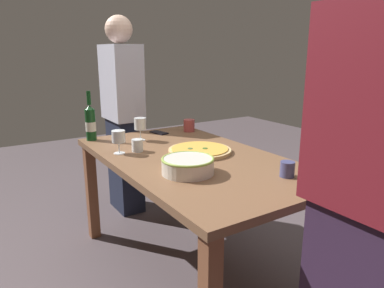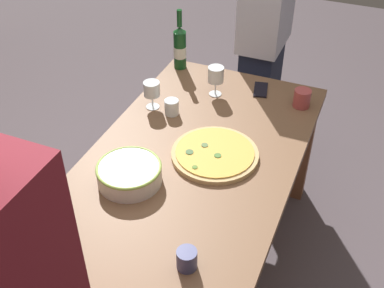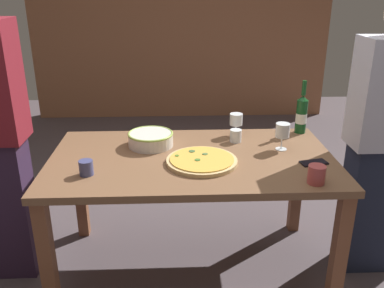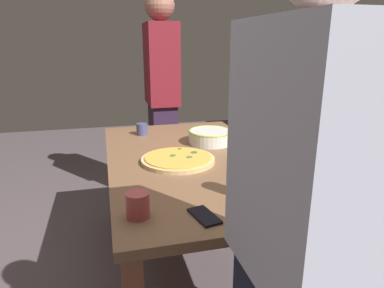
% 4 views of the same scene
% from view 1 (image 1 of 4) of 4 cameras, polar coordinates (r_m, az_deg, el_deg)
% --- Properties ---
extents(ground_plane, '(8.00, 8.00, 0.00)m').
position_cam_1_polar(ground_plane, '(2.44, 0.00, -19.17)').
color(ground_plane, '#54494D').
extents(dining_table, '(1.60, 0.90, 0.75)m').
position_cam_1_polar(dining_table, '(2.14, 0.00, -4.40)').
color(dining_table, brown).
rests_on(dining_table, ground).
extents(pizza, '(0.39, 0.39, 0.03)m').
position_cam_1_polar(pizza, '(2.20, 1.25, -1.02)').
color(pizza, tan).
rests_on(pizza, dining_table).
extents(serving_bowl, '(0.27, 0.27, 0.08)m').
position_cam_1_polar(serving_bowl, '(1.82, -0.67, -3.34)').
color(serving_bowl, silver).
rests_on(serving_bowl, dining_table).
extents(wine_bottle, '(0.07, 0.07, 0.34)m').
position_cam_1_polar(wine_bottle, '(2.58, -15.90, 3.35)').
color(wine_bottle, '#14461D').
rests_on(wine_bottle, dining_table).
extents(wine_glass_near_pizza, '(0.08, 0.08, 0.16)m').
position_cam_1_polar(wine_glass_near_pizza, '(2.50, -8.28, 3.04)').
color(wine_glass_near_pizza, white).
rests_on(wine_glass_near_pizza, dining_table).
extents(wine_glass_by_bottle, '(0.08, 0.08, 0.14)m').
position_cam_1_polar(wine_glass_by_bottle, '(2.20, -11.65, 1.08)').
color(wine_glass_by_bottle, white).
rests_on(wine_glass_by_bottle, dining_table).
extents(cup_amber, '(0.07, 0.07, 0.08)m').
position_cam_1_polar(cup_amber, '(2.24, -8.72, -0.22)').
color(cup_amber, white).
rests_on(cup_amber, dining_table).
extents(cup_ceramic, '(0.07, 0.07, 0.08)m').
position_cam_1_polar(cup_ceramic, '(1.83, 14.97, -3.91)').
color(cup_ceramic, '#404574').
rests_on(cup_ceramic, dining_table).
extents(cup_spare, '(0.09, 0.09, 0.09)m').
position_cam_1_polar(cup_spare, '(2.77, -0.47, 2.98)').
color(cup_spare, '#B24646').
rests_on(cup_spare, dining_table).
extents(cell_phone, '(0.16, 0.10, 0.01)m').
position_cam_1_polar(cell_phone, '(2.72, -5.29, 1.82)').
color(cell_phone, black).
rests_on(cell_phone, dining_table).
extents(person_host, '(0.40, 0.24, 1.74)m').
position_cam_1_polar(person_host, '(1.30, 26.53, -7.76)').
color(person_host, '#311F38').
rests_on(person_host, ground).
extents(person_guest_left, '(0.39, 0.24, 1.63)m').
position_cam_1_polar(person_guest_left, '(3.05, -10.95, 4.40)').
color(person_guest_left, '#1C2236').
rests_on(person_guest_left, ground).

